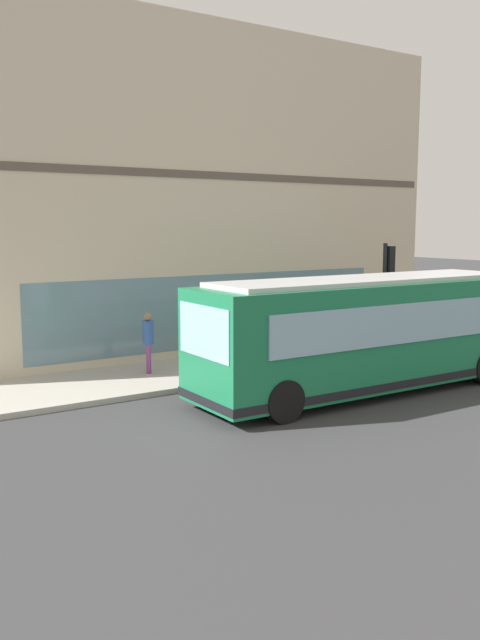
# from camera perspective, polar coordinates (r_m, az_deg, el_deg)

# --- Properties ---
(ground) EXTENTS (120.00, 120.00, 0.00)m
(ground) POSITION_cam_1_polar(r_m,az_deg,el_deg) (18.11, 8.71, -6.28)
(ground) COLOR #38383A
(sidewalk_curb) EXTENTS (3.62, 40.00, 0.15)m
(sidewalk_curb) POSITION_cam_1_polar(r_m,az_deg,el_deg) (21.48, 0.79, -3.72)
(sidewalk_curb) COLOR #B2ADA3
(sidewalk_curb) RESTS_ON ground
(building_corner) EXTENTS (6.07, 18.71, 10.95)m
(building_corner) POSITION_cam_1_polar(r_m,az_deg,el_deg) (25.17, -5.47, 10.31)
(building_corner) COLOR beige
(building_corner) RESTS_ON ground
(city_bus_nearside) EXTENTS (2.72, 10.08, 3.07)m
(city_bus_nearside) POSITION_cam_1_polar(r_m,az_deg,el_deg) (18.34, 10.63, -1.19)
(city_bus_nearside) COLOR #197247
(city_bus_nearside) RESTS_ON ground
(traffic_light_near_corner) EXTENTS (0.32, 0.49, 3.69)m
(traffic_light_near_corner) POSITION_cam_1_polar(r_m,az_deg,el_deg) (23.01, 12.25, 3.55)
(traffic_light_near_corner) COLOR black
(traffic_light_near_corner) RESTS_ON sidewalk_curb
(fire_hydrant) EXTENTS (0.35, 0.35, 0.74)m
(fire_hydrant) POSITION_cam_1_polar(r_m,az_deg,el_deg) (20.83, -0.44, -2.86)
(fire_hydrant) COLOR gold
(fire_hydrant) RESTS_ON sidewalk_curb
(pedestrian_by_light_pole) EXTENTS (0.32, 0.32, 1.77)m
(pedestrian_by_light_pole) POSITION_cam_1_polar(r_m,az_deg,el_deg) (23.28, 4.60, -0.08)
(pedestrian_by_light_pole) COLOR #3F8C4C
(pedestrian_by_light_pole) RESTS_ON sidewalk_curb
(pedestrian_near_hydrant) EXTENTS (0.32, 0.32, 1.76)m
(pedestrian_near_hydrant) POSITION_cam_1_polar(r_m,az_deg,el_deg) (26.11, 14.08, 0.57)
(pedestrian_near_hydrant) COLOR #B23338
(pedestrian_near_hydrant) RESTS_ON sidewalk_curb
(pedestrian_walking_along_curb) EXTENTS (0.32, 0.32, 1.77)m
(pedestrian_walking_along_curb) POSITION_cam_1_polar(r_m,az_deg,el_deg) (19.85, -7.70, -1.54)
(pedestrian_walking_along_curb) COLOR #8C3F8C
(pedestrian_walking_along_curb) RESTS_ON sidewalk_curb
(pedestrian_near_building_entrance) EXTENTS (0.32, 0.32, 1.66)m
(pedestrian_near_building_entrance) POSITION_cam_1_polar(r_m,az_deg,el_deg) (26.45, 11.34, 0.61)
(pedestrian_near_building_entrance) COLOR #3F8C4C
(pedestrian_near_building_entrance) RESTS_ON sidewalk_curb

